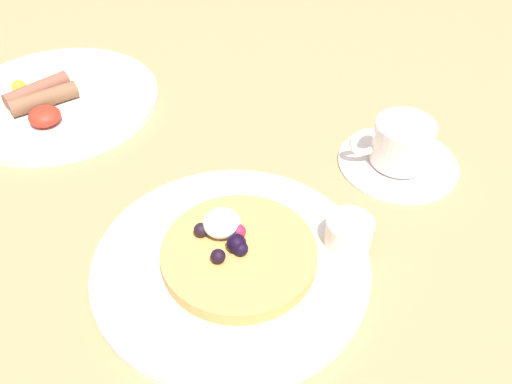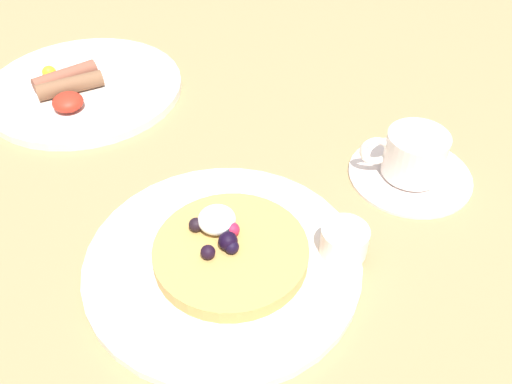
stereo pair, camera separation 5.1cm
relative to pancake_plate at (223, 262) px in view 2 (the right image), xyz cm
name	(u,v)px [view 2 (the right image)]	position (x,y,z in cm)	size (l,w,h in cm)	color
ground_plane	(198,242)	(-3.45, 4.17, -2.05)	(169.93, 155.99, 3.00)	#977D51
pancake_plate	(223,262)	(0.00, 0.00, 0.00)	(27.40, 27.40, 1.11)	white
pancake_with_berries	(229,249)	(0.65, 0.35, 1.60)	(15.25, 15.25, 3.89)	tan
syrup_ramekin	(344,240)	(11.79, 2.13, 2.12)	(4.73, 4.73, 3.04)	white
breakfast_plate	(85,88)	(-24.19, 29.55, 0.04)	(27.42, 27.42, 1.18)	white
fried_breakfast	(64,85)	(-26.07, 27.67, 1.63)	(11.95, 12.21, 2.46)	brown
coffee_saucer	(410,174)	(20.00, 15.57, -0.19)	(14.37, 14.37, 0.73)	white
coffee_cup	(414,153)	(19.82, 15.56, 2.90)	(9.88, 7.00, 5.25)	white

